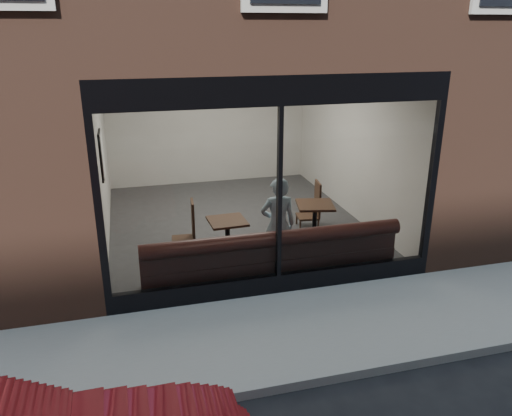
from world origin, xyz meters
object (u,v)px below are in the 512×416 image
object	(u,v)px
person	(278,225)
cafe_chair_right	(308,216)
cafe_chair_left	(183,239)
cafe_table_right	(315,205)
banquette	(270,267)
cafe_table_left	(227,221)

from	to	relation	value
person	cafe_chair_right	world-z (taller)	person
cafe_chair_left	cafe_chair_right	xyz separation A→B (m)	(2.54, 0.51, 0.00)
cafe_table_right	cafe_chair_left	size ratio (longest dim) A/B	1.68
banquette	cafe_chair_right	bearing A→B (deg)	55.16
person	cafe_chair_right	distance (m)	2.03
banquette	cafe_table_left	world-z (taller)	cafe_table_left
cafe_chair_right	cafe_table_left	bearing A→B (deg)	38.30
person	cafe_chair_left	bearing A→B (deg)	-33.24
banquette	cafe_chair_right	xyz separation A→B (m)	(1.34, 1.92, 0.01)
cafe_chair_left	cafe_table_right	bearing A→B (deg)	179.65
person	cafe_chair_left	xyz separation A→B (m)	(-1.42, 1.08, -0.55)
banquette	person	distance (m)	0.69
cafe_table_right	cafe_table_left	bearing A→B (deg)	-167.55
cafe_table_left	cafe_table_right	world-z (taller)	cafe_table_right
banquette	person	world-z (taller)	person
cafe_table_left	cafe_chair_left	distance (m)	1.03
cafe_table_right	cafe_chair_right	xyz separation A→B (m)	(0.14, 0.71, -0.50)
person	cafe_chair_right	bearing A→B (deg)	-120.95
person	cafe_table_right	bearing A→B (deg)	-134.05
banquette	cafe_chair_right	world-z (taller)	banquette
cafe_table_left	cafe_chair_right	world-z (taller)	cafe_table_left
banquette	cafe_chair_left	xyz separation A→B (m)	(-1.20, 1.41, 0.01)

